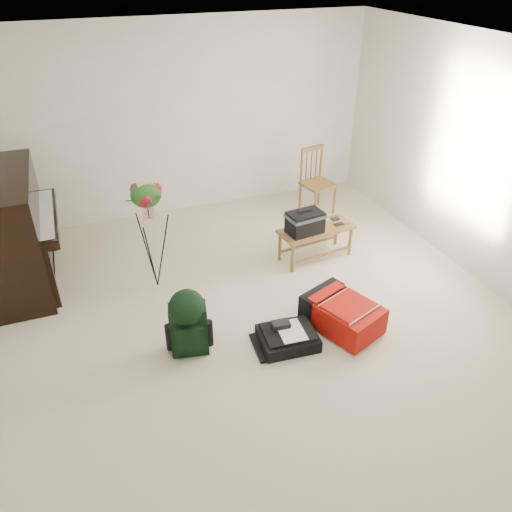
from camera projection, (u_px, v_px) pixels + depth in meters
name	position (u px, v px, depth m)	size (l,w,h in m)	color
floor	(265.00, 321.00, 4.98)	(5.00, 5.50, 0.01)	beige
ceiling	(268.00, 56.00, 3.65)	(5.00, 5.50, 0.01)	white
wall_back	(188.00, 120.00, 6.49)	(5.00, 0.04, 2.50)	white
wall_right	(494.00, 170.00, 5.07)	(0.04, 5.50, 2.50)	white
piano	(17.00, 234.00, 5.27)	(0.71, 1.50, 1.25)	black
bench	(308.00, 224.00, 5.69)	(0.93, 0.46, 0.69)	olive
dining_chair	(317.00, 182.00, 6.80)	(0.46, 0.46, 0.90)	olive
red_suitcase	(340.00, 311.00, 4.85)	(0.70, 0.86, 0.31)	red
black_duffel	(288.00, 337.00, 4.66)	(0.56, 0.46, 0.22)	black
green_backpack	(188.00, 320.00, 4.43)	(0.37, 0.34, 0.66)	black
flower_stand	(151.00, 236.00, 5.18)	(0.42, 0.42, 1.27)	black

